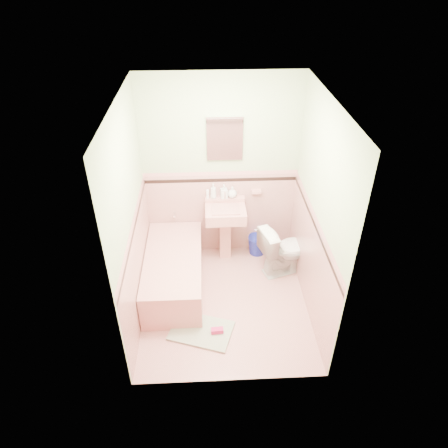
{
  "coord_description": "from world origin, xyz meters",
  "views": [
    {
      "loc": [
        -0.2,
        -3.62,
        3.67
      ],
      "look_at": [
        0.0,
        0.25,
        1.0
      ],
      "focal_mm": 32.87,
      "sensor_mm": 36.0,
      "label": 1
    }
  ],
  "objects_px": {
    "bathtub": "(174,272)",
    "shoe": "(217,331)",
    "soap_bottle_right": "(232,192)",
    "soap_bottle_left": "(213,191)",
    "medicine_cabinet": "(225,139)",
    "bucket": "(257,245)",
    "soap_bottle_mid": "(224,191)",
    "sink": "(225,234)",
    "toilet": "(286,250)"
  },
  "relations": [
    {
      "from": "soap_bottle_right",
      "to": "toilet",
      "type": "relative_size",
      "value": 0.22
    },
    {
      "from": "sink",
      "to": "toilet",
      "type": "height_order",
      "value": "sink"
    },
    {
      "from": "sink",
      "to": "shoe",
      "type": "xyz_separation_m",
      "value": [
        -0.16,
        -1.36,
        -0.36
      ]
    },
    {
      "from": "soap_bottle_left",
      "to": "soap_bottle_right",
      "type": "distance_m",
      "value": 0.25
    },
    {
      "from": "soap_bottle_left",
      "to": "bucket",
      "type": "xyz_separation_m",
      "value": [
        0.61,
        -0.08,
        -0.85
      ]
    },
    {
      "from": "medicine_cabinet",
      "to": "bucket",
      "type": "distance_m",
      "value": 1.64
    },
    {
      "from": "sink",
      "to": "soap_bottle_mid",
      "type": "relative_size",
      "value": 4.35
    },
    {
      "from": "sink",
      "to": "soap_bottle_left",
      "type": "distance_m",
      "value": 0.62
    },
    {
      "from": "bathtub",
      "to": "soap_bottle_right",
      "type": "distance_m",
      "value": 1.29
    },
    {
      "from": "sink",
      "to": "toilet",
      "type": "bearing_deg",
      "value": -21.07
    },
    {
      "from": "soap_bottle_mid",
      "to": "soap_bottle_right",
      "type": "height_order",
      "value": "soap_bottle_mid"
    },
    {
      "from": "bucket",
      "to": "medicine_cabinet",
      "type": "bearing_deg",
      "value": 166.65
    },
    {
      "from": "bathtub",
      "to": "shoe",
      "type": "height_order",
      "value": "bathtub"
    },
    {
      "from": "sink",
      "to": "soap_bottle_right",
      "type": "xyz_separation_m",
      "value": [
        0.1,
        0.18,
        0.55
      ]
    },
    {
      "from": "medicine_cabinet",
      "to": "soap_bottle_right",
      "type": "xyz_separation_m",
      "value": [
        0.1,
        -0.03,
        -0.74
      ]
    },
    {
      "from": "sink",
      "to": "shoe",
      "type": "distance_m",
      "value": 1.41
    },
    {
      "from": "bathtub",
      "to": "bucket",
      "type": "height_order",
      "value": "bathtub"
    },
    {
      "from": "medicine_cabinet",
      "to": "toilet",
      "type": "xyz_separation_m",
      "value": [
        0.77,
        -0.51,
        -1.35
      ]
    },
    {
      "from": "soap_bottle_left",
      "to": "shoe",
      "type": "relative_size",
      "value": 1.49
    },
    {
      "from": "sink",
      "to": "bucket",
      "type": "bearing_deg",
      "value": 12.52
    },
    {
      "from": "toilet",
      "to": "shoe",
      "type": "bearing_deg",
      "value": 120.62
    },
    {
      "from": "soap_bottle_mid",
      "to": "soap_bottle_right",
      "type": "relative_size",
      "value": 1.21
    },
    {
      "from": "sink",
      "to": "soap_bottle_right",
      "type": "distance_m",
      "value": 0.59
    },
    {
      "from": "bathtub",
      "to": "shoe",
      "type": "bearing_deg",
      "value": -58.06
    },
    {
      "from": "shoe",
      "to": "bathtub",
      "type": "bearing_deg",
      "value": 117.82
    },
    {
      "from": "bucket",
      "to": "shoe",
      "type": "relative_size",
      "value": 1.93
    },
    {
      "from": "sink",
      "to": "shoe",
      "type": "height_order",
      "value": "sink"
    },
    {
      "from": "soap_bottle_right",
      "to": "shoe",
      "type": "distance_m",
      "value": 1.8
    },
    {
      "from": "soap_bottle_mid",
      "to": "shoe",
      "type": "distance_m",
      "value": 1.8
    },
    {
      "from": "medicine_cabinet",
      "to": "bucket",
      "type": "bearing_deg",
      "value": -13.35
    },
    {
      "from": "bathtub",
      "to": "sink",
      "type": "xyz_separation_m",
      "value": [
        0.68,
        0.53,
        0.19
      ]
    },
    {
      "from": "bucket",
      "to": "toilet",
      "type": "bearing_deg",
      "value": -51.58
    },
    {
      "from": "medicine_cabinet",
      "to": "shoe",
      "type": "distance_m",
      "value": 2.28
    },
    {
      "from": "toilet",
      "to": "bucket",
      "type": "distance_m",
      "value": 0.55
    },
    {
      "from": "medicine_cabinet",
      "to": "shoe",
      "type": "height_order",
      "value": "medicine_cabinet"
    },
    {
      "from": "medicine_cabinet",
      "to": "soap_bottle_right",
      "type": "distance_m",
      "value": 0.75
    },
    {
      "from": "bathtub",
      "to": "soap_bottle_right",
      "type": "relative_size",
      "value": 9.52
    },
    {
      "from": "soap_bottle_right",
      "to": "bucket",
      "type": "bearing_deg",
      "value": -12.35
    },
    {
      "from": "soap_bottle_mid",
      "to": "shoe",
      "type": "xyz_separation_m",
      "value": [
        -0.15,
        -1.54,
        -0.92
      ]
    },
    {
      "from": "soap_bottle_right",
      "to": "bathtub",
      "type": "bearing_deg",
      "value": -137.65
    },
    {
      "from": "soap_bottle_left",
      "to": "bucket",
      "type": "height_order",
      "value": "soap_bottle_left"
    },
    {
      "from": "bucket",
      "to": "shoe",
      "type": "distance_m",
      "value": 1.59
    },
    {
      "from": "bathtub",
      "to": "soap_bottle_left",
      "type": "bearing_deg",
      "value": 53.29
    },
    {
      "from": "bathtub",
      "to": "medicine_cabinet",
      "type": "distance_m",
      "value": 1.78
    },
    {
      "from": "shoe",
      "to": "toilet",
      "type": "bearing_deg",
      "value": 44.3
    },
    {
      "from": "sink",
      "to": "soap_bottle_right",
      "type": "bearing_deg",
      "value": 61.22
    },
    {
      "from": "sink",
      "to": "soap_bottle_right",
      "type": "relative_size",
      "value": 5.25
    },
    {
      "from": "sink",
      "to": "toilet",
      "type": "distance_m",
      "value": 0.83
    },
    {
      "from": "bathtub",
      "to": "bucket",
      "type": "relative_size",
      "value": 5.61
    },
    {
      "from": "bathtub",
      "to": "soap_bottle_right",
      "type": "bearing_deg",
      "value": 42.35
    }
  ]
}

